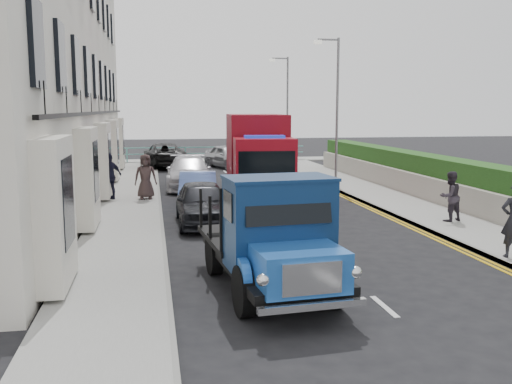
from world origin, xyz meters
name	(u,v)px	position (x,y,z in m)	size (l,w,h in m)	color
ground	(349,277)	(0.00, 0.00, 0.00)	(120.00, 120.00, 0.00)	black
pavement_west	(128,211)	(-5.20, 9.00, 0.06)	(2.40, 38.00, 0.12)	gray
pavement_east	(400,203)	(5.30, 9.00, 0.06)	(2.60, 38.00, 0.12)	gray
promenade	(213,160)	(0.00, 29.00, 0.06)	(30.00, 2.50, 0.12)	gray
sea_plane	(187,139)	(0.00, 60.00, 0.00)	(120.00, 120.00, 0.00)	slate
terrace_west	(17,23)	(-9.47, 13.00, 7.17)	(6.31, 30.20, 14.25)	silver
garden_east	(445,181)	(7.21, 9.00, 0.90)	(1.45, 28.00, 1.75)	#B2AD9E
seafront_railing	(214,154)	(0.00, 28.20, 0.58)	(13.00, 0.08, 1.11)	#59B2A5
lamp_mid	(335,104)	(4.18, 14.00, 4.00)	(1.23, 0.18, 7.00)	slate
lamp_far	(286,105)	(4.18, 24.00, 4.00)	(1.23, 0.18, 7.00)	slate
bedford_lorry	(276,243)	(-1.93, -1.11, 1.12)	(2.43, 5.27, 2.42)	black
red_lorry	(257,154)	(0.03, 11.49, 1.87)	(2.84, 6.88, 3.52)	black
parked_car_front	(203,203)	(-2.72, 6.51, 0.71)	(1.68, 4.17, 1.42)	black
parked_car_mid	(198,190)	(-2.60, 9.90, 0.66)	(1.40, 4.02, 1.33)	#6383D5
parked_car_rear	(189,173)	(-2.60, 15.25, 0.74)	(2.08, 5.12, 1.49)	silver
seafront_car_left	(165,155)	(-3.50, 25.36, 0.79)	(2.61, 5.66, 1.57)	black
seafront_car_right	(229,156)	(0.50, 24.15, 0.74)	(1.76, 4.36, 1.49)	#B3B3B8
pedestrian_east_far	(450,196)	(5.20, 5.00, 0.94)	(0.79, 0.62, 1.63)	#322B34
pedestrian_west_near	(110,176)	(-6.00, 11.60, 1.06)	(1.11, 0.46, 1.89)	black
pedestrian_west_far	(146,177)	(-4.59, 11.49, 1.03)	(0.89, 0.58, 1.83)	#3D2D2B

